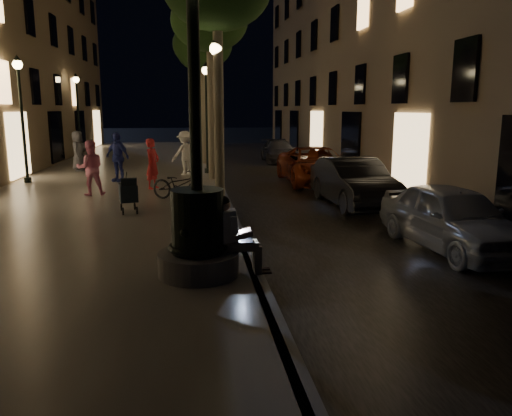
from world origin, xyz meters
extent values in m
plane|color=black|center=(0.00, 15.00, 0.00)|extent=(120.00, 120.00, 0.00)
cube|color=black|center=(3.00, 15.00, 0.01)|extent=(6.00, 45.00, 0.02)
cube|color=slate|center=(-4.00, 15.00, 0.10)|extent=(8.00, 45.00, 0.20)
cube|color=#59595B|center=(0.00, 15.00, 0.10)|extent=(0.25, 45.00, 0.20)
cube|color=#7A634C|center=(10.00, 18.00, 7.50)|extent=(8.00, 36.00, 15.00)
cylinder|color=#59595B|center=(-1.00, 2.00, 0.40)|extent=(1.40, 1.40, 0.40)
cylinder|color=black|center=(-1.00, 2.00, 1.15)|extent=(0.90, 0.90, 1.10)
torus|color=black|center=(-1.00, 2.00, 0.70)|extent=(1.04, 1.04, 0.10)
torus|color=black|center=(-1.00, 2.00, 1.55)|extent=(0.89, 0.89, 0.09)
cylinder|color=black|center=(-1.00, 2.00, 3.30)|extent=(0.20, 0.20, 3.20)
cube|color=gray|center=(-0.45, 2.00, 0.69)|extent=(0.37, 0.25, 0.19)
cube|color=silver|center=(-0.51, 2.00, 1.05)|extent=(0.46, 0.27, 0.59)
sphere|color=tan|center=(-0.54, 2.00, 1.43)|extent=(0.22, 0.22, 0.22)
sphere|color=black|center=(-0.55, 2.00, 1.47)|extent=(0.22, 0.22, 0.22)
cube|color=gray|center=(-0.20, 1.91, 0.69)|extent=(0.48, 0.13, 0.14)
cube|color=gray|center=(-0.20, 2.09, 0.69)|extent=(0.48, 0.13, 0.14)
cube|color=gray|center=(0.03, 1.91, 0.45)|extent=(0.13, 0.12, 0.49)
cube|color=gray|center=(0.03, 2.09, 0.45)|extent=(0.13, 0.12, 0.49)
cube|color=black|center=(0.13, 1.91, 0.22)|extent=(0.27, 0.10, 0.03)
cube|color=black|center=(0.13, 2.09, 0.22)|extent=(0.27, 0.10, 0.03)
cube|color=black|center=(-0.18, 2.00, 0.78)|extent=(0.25, 0.34, 0.02)
cube|color=black|center=(-0.35, 2.00, 0.89)|extent=(0.09, 0.34, 0.22)
cube|color=#B2DCFF|center=(-0.33, 2.00, 0.89)|extent=(0.06, 0.31, 0.19)
cylinder|color=#6B604C|center=(-0.25, 8.00, 2.70)|extent=(0.28, 0.28, 5.00)
cylinder|color=#6B604C|center=(-0.20, 14.00, 2.75)|extent=(0.28, 0.28, 5.10)
ellipsoid|color=black|center=(-0.20, 14.00, 6.40)|extent=(3.00, 3.00, 2.40)
cylinder|color=#6B604C|center=(-0.30, 20.00, 2.65)|extent=(0.28, 0.28, 4.90)
ellipsoid|color=black|center=(-0.30, 20.00, 6.20)|extent=(3.00, 3.00, 2.40)
cylinder|color=#6B604C|center=(-0.22, 26.00, 2.80)|extent=(0.28, 0.28, 5.20)
ellipsoid|color=black|center=(-0.22, 26.00, 6.50)|extent=(3.00, 3.00, 2.40)
cylinder|color=black|center=(-0.30, 8.00, 0.30)|extent=(0.28, 0.28, 0.20)
cylinder|color=black|center=(-0.30, 8.00, 2.40)|extent=(0.12, 0.12, 4.40)
sphere|color=#FFD88C|center=(-0.30, 8.00, 4.65)|extent=(0.36, 0.36, 0.36)
cone|color=black|center=(-0.30, 8.00, 4.90)|extent=(0.30, 0.30, 0.22)
cylinder|color=black|center=(-0.30, 16.00, 0.30)|extent=(0.28, 0.28, 0.20)
cylinder|color=black|center=(-0.30, 16.00, 2.40)|extent=(0.12, 0.12, 4.40)
sphere|color=#FFD88C|center=(-0.30, 16.00, 4.65)|extent=(0.36, 0.36, 0.36)
cone|color=black|center=(-0.30, 16.00, 4.90)|extent=(0.30, 0.30, 0.22)
cylinder|color=black|center=(-0.30, 24.00, 0.30)|extent=(0.28, 0.28, 0.20)
cylinder|color=black|center=(-0.30, 24.00, 2.40)|extent=(0.12, 0.12, 4.40)
sphere|color=#FFD88C|center=(-0.30, 24.00, 4.65)|extent=(0.36, 0.36, 0.36)
cone|color=black|center=(-0.30, 24.00, 4.90)|extent=(0.30, 0.30, 0.22)
cylinder|color=black|center=(-0.30, 32.00, 0.30)|extent=(0.28, 0.28, 0.20)
cylinder|color=black|center=(-0.30, 32.00, 2.40)|extent=(0.12, 0.12, 4.40)
sphere|color=#FFD88C|center=(-0.30, 32.00, 4.65)|extent=(0.36, 0.36, 0.36)
cone|color=black|center=(-0.30, 32.00, 4.90)|extent=(0.30, 0.30, 0.22)
cylinder|color=black|center=(-7.40, 14.00, 0.30)|extent=(0.28, 0.28, 0.20)
cylinder|color=black|center=(-7.40, 14.00, 2.40)|extent=(0.12, 0.12, 4.40)
sphere|color=#FFD88C|center=(-7.40, 14.00, 4.65)|extent=(0.36, 0.36, 0.36)
cone|color=black|center=(-7.40, 14.00, 4.90)|extent=(0.30, 0.30, 0.22)
cylinder|color=black|center=(-7.40, 24.00, 0.30)|extent=(0.28, 0.28, 0.20)
cylinder|color=black|center=(-7.40, 24.00, 2.40)|extent=(0.12, 0.12, 4.40)
sphere|color=#FFD88C|center=(-7.40, 24.00, 4.65)|extent=(0.36, 0.36, 0.36)
cone|color=black|center=(-7.40, 24.00, 4.90)|extent=(0.30, 0.30, 0.22)
cube|color=black|center=(-2.81, 7.57, 0.76)|extent=(0.60, 0.84, 0.46)
cube|color=black|center=(-2.74, 7.22, 1.07)|extent=(0.44, 0.25, 0.30)
cylinder|color=black|center=(-2.93, 7.24, 0.30)|extent=(0.08, 0.21, 0.20)
cylinder|color=black|center=(-2.57, 7.31, 0.30)|extent=(0.08, 0.21, 0.20)
cylinder|color=black|center=(-3.05, 7.84, 0.30)|extent=(0.08, 0.21, 0.20)
cylinder|color=black|center=(-2.69, 7.91, 0.30)|extent=(0.08, 0.21, 0.20)
cylinder|color=black|center=(-2.89, 7.97, 1.17)|extent=(0.12, 0.46, 0.28)
imported|color=#A8ACB0|center=(4.52, 3.55, 0.71)|extent=(2.04, 4.32, 1.43)
imported|color=black|center=(4.00, 8.64, 0.76)|extent=(1.74, 4.64, 1.51)
imported|color=#933212|center=(4.00, 13.47, 0.74)|extent=(2.53, 5.39, 1.49)
imported|color=#333238|center=(4.00, 22.01, 0.62)|extent=(1.86, 4.35, 1.25)
imported|color=red|center=(-2.42, 11.76, 1.10)|extent=(0.69, 0.78, 1.80)
imported|color=#D36F93|center=(-4.36, 10.63, 1.11)|extent=(1.02, 0.88, 1.82)
imported|color=white|center=(-1.29, 15.45, 1.14)|extent=(1.41, 1.21, 1.89)
imported|color=navy|center=(-3.91, 13.78, 1.17)|extent=(1.19, 1.07, 1.94)
imported|color=#38383E|center=(-6.18, 17.54, 1.12)|extent=(0.65, 0.94, 1.84)
imported|color=black|center=(-1.45, 9.31, 0.69)|extent=(1.96, 1.50, 0.99)
camera|label=1|loc=(-1.11, -6.35, 3.04)|focal=35.00mm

